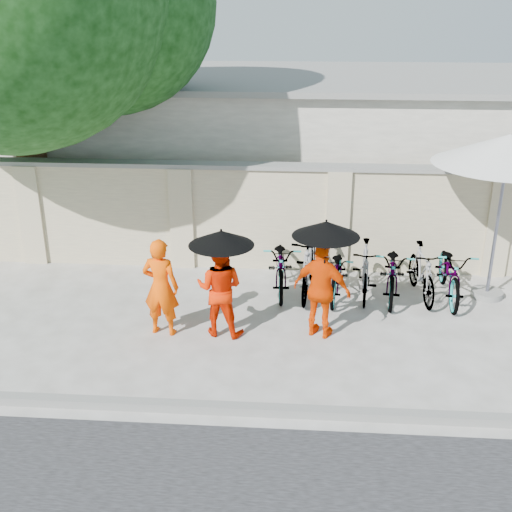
# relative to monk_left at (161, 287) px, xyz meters

# --- Properties ---
(ground) EXTENTS (80.00, 80.00, 0.00)m
(ground) POSITION_rel_monk_left_xyz_m (0.85, -0.35, -0.80)
(ground) COLOR #BCB9B4
(kerb) EXTENTS (40.00, 0.16, 0.12)m
(kerb) POSITION_rel_monk_left_xyz_m (0.85, -2.05, -0.74)
(kerb) COLOR slate
(kerb) RESTS_ON ground
(compound_wall) EXTENTS (20.00, 0.30, 2.00)m
(compound_wall) POSITION_rel_monk_left_xyz_m (1.85, 2.85, 0.20)
(compound_wall) COLOR beige
(compound_wall) RESTS_ON ground
(building_behind) EXTENTS (14.00, 6.00, 3.20)m
(building_behind) POSITION_rel_monk_left_xyz_m (2.85, 6.65, 0.80)
(building_behind) COLOR beige
(building_behind) RESTS_ON ground
(monk_left) EXTENTS (0.63, 0.47, 1.59)m
(monk_left) POSITION_rel_monk_left_xyz_m (0.00, 0.00, 0.00)
(monk_left) COLOR #FF4C00
(monk_left) RESTS_ON ground
(monk_center) EXTENTS (0.85, 0.71, 1.56)m
(monk_center) POSITION_rel_monk_left_xyz_m (0.92, 0.06, -0.02)
(monk_center) COLOR red
(monk_center) RESTS_ON ground
(parasol_center) EXTENTS (1.00, 1.00, 0.88)m
(parasol_center) POSITION_rel_monk_left_xyz_m (0.97, -0.02, 0.85)
(parasol_center) COLOR black
(parasol_center) RESTS_ON ground
(monk_right) EXTENTS (1.00, 0.72, 1.58)m
(monk_right) POSITION_rel_monk_left_xyz_m (2.50, 0.09, -0.00)
(monk_right) COLOR #EF4000
(monk_right) RESTS_ON ground
(parasol_right) EXTENTS (1.01, 1.01, 1.04)m
(parasol_right) POSITION_rel_monk_left_xyz_m (2.52, 0.01, 1.02)
(parasol_right) COLOR black
(parasol_right) RESTS_ON ground
(patio_umbrella) EXTENTS (2.84, 2.84, 2.92)m
(patio_umbrella) POSITION_rel_monk_left_xyz_m (5.51, 1.74, 1.84)
(patio_umbrella) COLOR slate
(patio_umbrella) RESTS_ON ground
(bike_0) EXTENTS (0.75, 1.89, 0.97)m
(bike_0) POSITION_rel_monk_left_xyz_m (1.82, 1.76, -0.31)
(bike_0) COLOR slate
(bike_0) RESTS_ON ground
(bike_1) EXTENTS (0.75, 1.97, 1.15)m
(bike_1) POSITION_rel_monk_left_xyz_m (2.32, 1.67, -0.22)
(bike_1) COLOR slate
(bike_1) RESTS_ON ground
(bike_2) EXTENTS (0.78, 1.73, 0.88)m
(bike_2) POSITION_rel_monk_left_xyz_m (2.81, 1.57, -0.36)
(bike_2) COLOR slate
(bike_2) RESTS_ON ground
(bike_3) EXTENTS (0.58, 1.66, 0.98)m
(bike_3) POSITION_rel_monk_left_xyz_m (3.31, 1.64, -0.31)
(bike_3) COLOR slate
(bike_3) RESTS_ON ground
(bike_4) EXTENTS (0.87, 1.90, 0.96)m
(bike_4) POSITION_rel_monk_left_xyz_m (3.81, 1.62, -0.32)
(bike_4) COLOR slate
(bike_4) RESTS_ON ground
(bike_5) EXTENTS (0.62, 1.63, 0.96)m
(bike_5) POSITION_rel_monk_left_xyz_m (4.30, 1.63, -0.32)
(bike_5) COLOR slate
(bike_5) RESTS_ON ground
(bike_6) EXTENTS (0.73, 1.91, 0.99)m
(bike_6) POSITION_rel_monk_left_xyz_m (4.80, 1.64, -0.30)
(bike_6) COLOR slate
(bike_6) RESTS_ON ground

